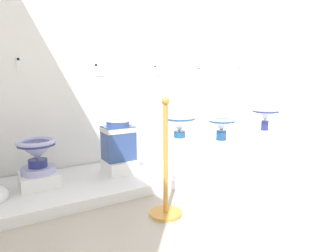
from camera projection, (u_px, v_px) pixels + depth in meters
name	position (u px, v px, depth m)	size (l,w,h in m)	color
ground_plane	(296.00, 228.00, 2.20)	(6.37, 5.94, 0.02)	#B2A899
wall_back	(155.00, 42.00, 3.78)	(4.57, 0.06, 3.20)	white
display_platform	(178.00, 166.00, 3.56)	(3.91, 1.03, 0.10)	white
plinth_block_central_ornate	(39.00, 179.00, 2.77)	(0.34, 0.33, 0.13)	white
antique_toilet_central_ornate	(37.00, 153.00, 2.72)	(0.36, 0.36, 0.33)	#AAAEDE
plinth_block_tall_cobalt	(119.00, 166.00, 3.18)	(0.31, 0.36, 0.15)	white
antique_toilet_tall_cobalt	(118.00, 138.00, 3.13)	(0.32, 0.28, 0.46)	#2F4A89
plinth_block_broad_patterned	(179.00, 152.00, 3.52)	(0.29, 0.30, 0.27)	white
antique_toilet_broad_patterned	(180.00, 123.00, 3.46)	(0.39, 0.39, 0.33)	white
plinth_block_rightmost	(221.00, 148.00, 4.01)	(0.30, 0.29, 0.14)	white
antique_toilet_rightmost	(222.00, 125.00, 3.96)	(0.38, 0.38, 0.35)	silver
plinth_block_slender_white	(264.00, 140.00, 4.32)	(0.37, 0.35, 0.22)	white
antique_toilet_slender_white	(265.00, 115.00, 4.25)	(0.40, 0.40, 0.37)	#ACB1D6
info_placard_first	(22.00, 64.00, 2.97)	(0.11, 0.01, 0.16)	white
info_placard_second	(99.00, 69.00, 3.40)	(0.13, 0.01, 0.15)	white
info_placard_third	(158.00, 70.00, 3.82)	(0.14, 0.01, 0.15)	white
info_placard_fourth	(201.00, 71.00, 4.20)	(0.11, 0.01, 0.13)	white
info_placard_fifth	(241.00, 71.00, 4.63)	(0.09, 0.01, 0.16)	white
stanchion_post_near_left	(166.00, 184.00, 2.36)	(0.27, 0.27, 0.98)	gold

